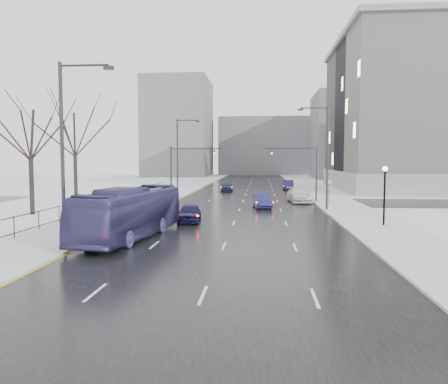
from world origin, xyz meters
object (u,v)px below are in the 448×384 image
(no_uturn_sign, at_px, (329,185))
(bus, at_px, (131,213))
(mast_signal_right, at_px, (307,167))
(sedan_right_near, at_px, (262,201))
(tree_park_d, at_px, (33,216))
(streetlight_l_near, at_px, (66,146))
(lamppost_r_mid, at_px, (385,187))
(sedan_right_far, at_px, (299,195))
(sedan_right_distant, at_px, (288,185))
(sedan_center_near, at_px, (189,213))
(tree_park_e, at_px, (76,204))
(mast_signal_left, at_px, (180,166))
(streetlight_l_far, at_px, (179,154))
(sedan_center_far, at_px, (227,186))
(streetlight_r_mid, at_px, (325,152))

(no_uturn_sign, height_order, bus, bus)
(mast_signal_right, relative_size, no_uturn_sign, 2.41)
(bus, bearing_deg, sedan_right_near, 72.32)
(tree_park_d, xyz_separation_m, streetlight_l_near, (9.63, -14.00, 5.62))
(streetlight_l_near, distance_m, lamppost_r_mid, 21.78)
(sedan_right_far, xyz_separation_m, sedan_right_distant, (0.06, 21.07, -0.05))
(sedan_center_near, bearing_deg, tree_park_e, 135.04)
(mast_signal_left, bearing_deg, streetlight_l_far, 101.87)
(sedan_right_near, relative_size, sedan_center_far, 0.99)
(mast_signal_right, distance_m, sedan_right_far, 3.37)
(streetlight_l_far, bearing_deg, sedan_center_far, 66.96)
(no_uturn_sign, bearing_deg, streetlight_r_mid, -104.48)
(streetlight_r_mid, xyz_separation_m, sedan_right_distant, (-1.66, 28.95, -4.81))
(tree_park_d, xyz_separation_m, lamppost_r_mid, (28.80, -4.00, 2.94))
(sedan_center_near, height_order, sedan_center_far, sedan_center_far)
(sedan_center_far, bearing_deg, no_uturn_sign, -61.38)
(sedan_center_near, bearing_deg, mast_signal_left, 98.78)
(streetlight_l_far, xyz_separation_m, sedan_right_far, (14.62, -4.11, -4.76))
(streetlight_l_near, bearing_deg, mast_signal_left, 88.28)
(streetlight_r_mid, xyz_separation_m, mast_signal_right, (-0.84, 8.00, -1.51))
(sedan_right_far, bearing_deg, streetlight_r_mid, -84.75)
(bus, height_order, sedan_right_far, bus)
(streetlight_r_mid, height_order, sedan_center_far, streetlight_r_mid)
(sedan_center_near, xyz_separation_m, sedan_right_near, (5.71, 10.40, 0.01))
(streetlight_l_near, bearing_deg, sedan_right_far, 62.33)
(lamppost_r_mid, relative_size, sedan_center_far, 0.97)
(tree_park_e, xyz_separation_m, lamppost_r_mid, (29.20, -14.00, 2.94))
(mast_signal_left, relative_size, sedan_center_near, 1.55)
(streetlight_l_near, bearing_deg, bus, 62.14)
(tree_park_d, height_order, mast_signal_left, mast_signal_left)
(streetlight_r_mid, height_order, sedan_right_near, streetlight_r_mid)
(tree_park_e, height_order, sedan_right_distant, tree_park_e)
(tree_park_d, bearing_deg, tree_park_e, 92.29)
(tree_park_e, relative_size, sedan_center_far, 3.05)
(sedan_center_far, bearing_deg, streetlight_r_mid, -67.84)
(streetlight_l_near, xyz_separation_m, sedan_right_distant, (14.68, 48.95, -4.81))
(tree_park_e, xyz_separation_m, mast_signal_right, (25.53, 4.00, 4.11))
(mast_signal_left, relative_size, sedan_right_near, 1.49)
(tree_park_e, xyz_separation_m, mast_signal_left, (10.87, 4.00, 4.11))
(tree_park_e, relative_size, streetlight_l_near, 1.35)
(mast_signal_left, height_order, no_uturn_sign, mast_signal_left)
(sedan_right_near, bearing_deg, tree_park_d, -166.74)
(streetlight_l_far, bearing_deg, sedan_right_distant, 49.12)
(streetlight_l_far, distance_m, lamppost_r_mid, 29.30)
(bus, height_order, sedan_center_near, bus)
(sedan_center_near, bearing_deg, streetlight_r_mid, 32.60)
(no_uturn_sign, xyz_separation_m, sedan_right_distant, (-2.69, 24.95, -1.49))
(mast_signal_left, xyz_separation_m, bus, (1.32, -23.91, -2.48))
(tree_park_d, relative_size, mast_signal_right, 1.92)
(streetlight_l_far, distance_m, sedan_right_near, 15.41)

